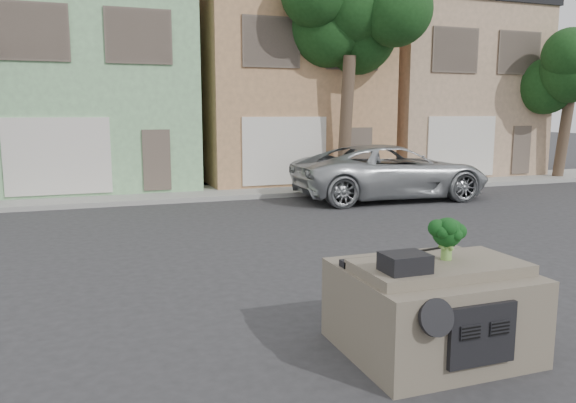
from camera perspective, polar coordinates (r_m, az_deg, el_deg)
ground_plane at (r=9.58m, az=3.98°, el=-7.98°), size 120.00×120.00×0.00m
sidewalk at (r=19.43m, az=-8.56°, el=0.87°), size 40.00×3.00×0.15m
townhouse_mint at (r=22.90m, az=-19.60°, el=10.96°), size 7.20×8.20×7.55m
townhouse_tan at (r=24.17m, az=-1.17°, el=11.34°), size 7.20×8.20×7.55m
townhouse_beige at (r=27.49m, az=14.09°, el=10.80°), size 7.20×8.20×7.55m
silver_pickup at (r=18.70m, az=10.33°, el=0.27°), size 6.53×3.27×1.78m
tree_near at (r=20.21m, az=5.97°, el=13.10°), size 4.40×4.00×8.50m
tree_far at (r=26.09m, az=26.37°, el=8.55°), size 3.20×3.00×6.00m
car_dashboard at (r=6.91m, az=14.25°, el=-10.17°), size 2.00×1.80×1.12m
instrument_hump at (r=6.13m, az=11.80°, el=-6.09°), size 0.48×0.38×0.20m
wiper_arm at (r=7.21m, az=14.59°, el=-4.66°), size 0.69×0.15×0.02m
broccoli at (r=6.70m, az=15.85°, el=-3.62°), size 0.52×0.52×0.50m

